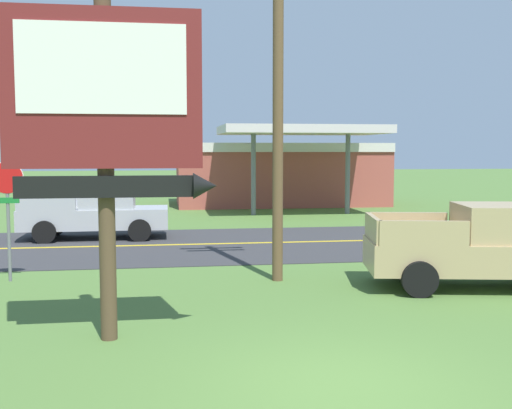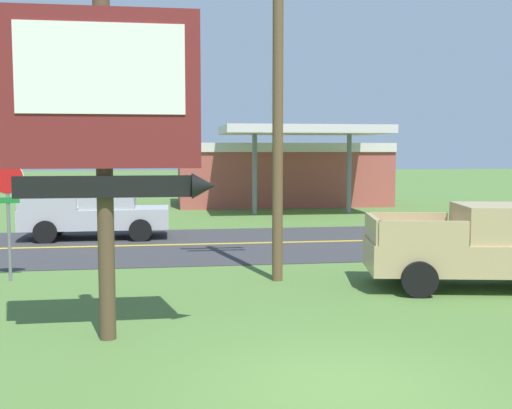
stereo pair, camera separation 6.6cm
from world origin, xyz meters
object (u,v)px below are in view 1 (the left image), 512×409
Objects in this scene: utility_pole at (278,71)px; pickup_tan_parked_on_lawn at (483,247)px; stop_sign at (7,199)px; motel_sign at (108,115)px; pickup_silver_on_road at (97,212)px; gas_station at (280,172)px.

utility_pole is 1.75× the size of pickup_tan_parked_on_lawn.
pickup_tan_parked_on_lawn is at bearing -12.01° from stop_sign.
pickup_tan_parked_on_lawn is (4.60, -1.52, -4.16)m from utility_pole.
motel_sign is 0.61× the size of utility_pole.
pickup_silver_on_road is at bearing 96.96° from motel_sign.
motel_sign is 12.91m from pickup_silver_on_road.
gas_station is (4.01, 21.01, -3.18)m from utility_pole.
utility_pole is (3.65, 4.44, 1.32)m from motel_sign.
motel_sign is 1.12× the size of pickup_silver_on_road.
gas_station is 15.90m from pickup_silver_on_road.
utility_pole is 10.45m from pickup_silver_on_road.
motel_sign reaches higher than pickup_tan_parked_on_lawn.
pickup_tan_parked_on_lawn is at bearing 19.47° from motel_sign.
stop_sign is 0.25× the size of gas_station.
motel_sign is 9.20m from pickup_tan_parked_on_lawn.
pickup_tan_parked_on_lawn is 1.05× the size of pickup_silver_on_road.
utility_pole is 21.62m from gas_station.
utility_pole reaches higher than gas_station.
pickup_silver_on_road is at bearing 122.69° from utility_pole.
utility_pole is at bearing -57.31° from pickup_silver_on_road.
pickup_silver_on_road is (1.35, 7.22, -1.06)m from stop_sign.
gas_station is at bearing 54.65° from pickup_silver_on_road.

